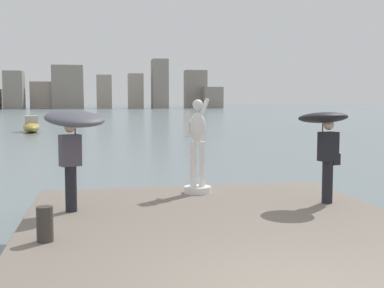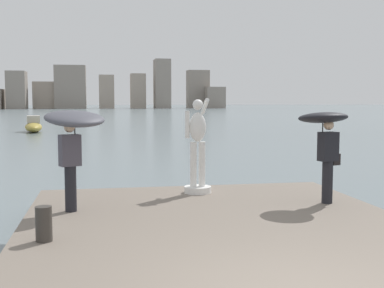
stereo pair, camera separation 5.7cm
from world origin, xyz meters
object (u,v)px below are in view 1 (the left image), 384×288
Objects in this scene: statue_white_figure at (198,152)px; mooring_bollard at (45,224)px; onlooker_left at (74,130)px; onlooker_right at (325,132)px; boat_near at (31,126)px.

statue_white_figure is 4.06× the size of mooring_bollard.
onlooker_left is 5.04m from onlooker_right.
statue_white_figure is 1.13× the size of onlooker_right.
statue_white_figure reaches higher than onlooker_right.
statue_white_figure is 0.48× the size of boat_near.
boat_near is (-4.66, 31.47, -1.49)m from onlooker_left.
onlooker_left is 2.51m from mooring_bollard.
mooring_bollard is at bearing -99.65° from onlooker_left.
onlooker_right is at bearing 19.54° from mooring_bollard.
boat_near is (-4.30, 33.58, -0.18)m from mooring_bollard.
statue_white_figure is 4.72m from mooring_bollard.
onlooker_right reaches higher than mooring_bollard.
boat_near is at bearing 98.43° from onlooker_left.
statue_white_figure is 3.11m from onlooker_left.
boat_near is (-9.70, 31.67, -1.40)m from onlooker_right.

